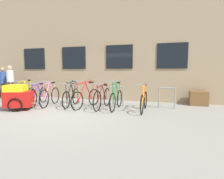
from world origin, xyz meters
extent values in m
plane|color=gray|center=(0.00, 0.00, 0.00)|extent=(42.00, 42.00, 0.00)
cube|color=tan|center=(0.00, 7.16, 2.72)|extent=(28.00, 7.92, 5.44)
cube|color=black|center=(-3.60, 3.18, 2.11)|extent=(1.30, 0.04, 1.12)
cube|color=black|center=(-1.20, 3.18, 2.11)|extent=(1.30, 0.04, 1.12)
cube|color=black|center=(1.20, 3.18, 2.11)|extent=(1.30, 0.04, 1.12)
cube|color=black|center=(3.60, 3.18, 2.11)|extent=(1.30, 0.04, 1.12)
cylinder|color=gray|center=(-2.92, 1.90, 0.39)|extent=(0.05, 0.05, 0.78)
cylinder|color=gray|center=(-2.33, 1.90, 0.39)|extent=(0.05, 0.05, 0.78)
cylinder|color=gray|center=(-2.62, 1.90, 0.78)|extent=(0.59, 0.05, 0.05)
cylinder|color=gray|center=(-0.92, 1.90, 0.39)|extent=(0.05, 0.05, 0.78)
cylinder|color=gray|center=(-0.33, 1.90, 0.39)|extent=(0.05, 0.05, 0.78)
cylinder|color=gray|center=(-0.62, 1.90, 0.78)|extent=(0.59, 0.05, 0.05)
cylinder|color=gray|center=(1.08, 1.90, 0.39)|extent=(0.05, 0.05, 0.78)
cylinder|color=gray|center=(1.67, 1.90, 0.39)|extent=(0.05, 0.05, 0.78)
cylinder|color=gray|center=(1.38, 1.90, 0.78)|extent=(0.59, 0.05, 0.05)
cylinder|color=gray|center=(3.08, 1.90, 0.39)|extent=(0.05, 0.05, 0.78)
cylinder|color=gray|center=(3.67, 1.90, 0.39)|extent=(0.05, 0.05, 0.78)
cylinder|color=gray|center=(3.38, 1.90, 0.78)|extent=(0.59, 0.05, 0.05)
torus|color=black|center=(1.00, 1.81, 0.36)|extent=(0.07, 0.76, 0.76)
torus|color=black|center=(0.96, 0.74, 0.36)|extent=(0.07, 0.76, 0.76)
cylinder|color=maroon|center=(0.97, 1.03, 0.62)|extent=(0.05, 0.52, 0.66)
cylinder|color=maroon|center=(0.99, 1.45, 0.58)|extent=(0.05, 0.39, 0.57)
cylinder|color=maroon|center=(0.98, 1.21, 0.90)|extent=(0.07, 0.85, 0.12)
cylinder|color=maroon|center=(0.99, 1.54, 0.33)|extent=(0.04, 0.54, 0.08)
cylinder|color=maroon|center=(1.00, 1.72, 0.61)|extent=(0.03, 0.20, 0.50)
cylinder|color=maroon|center=(0.96, 0.76, 0.65)|extent=(0.03, 0.08, 0.58)
cube|color=black|center=(1.00, 1.63, 0.88)|extent=(0.11, 0.20, 0.06)
cylinder|color=gray|center=(0.97, 0.79, 0.97)|extent=(0.44, 0.04, 0.03)
torus|color=black|center=(2.59, 1.74, 0.32)|extent=(0.06, 0.68, 0.68)
torus|color=black|center=(2.55, 0.69, 0.32)|extent=(0.06, 0.68, 0.68)
cylinder|color=orange|center=(2.56, 0.98, 0.61)|extent=(0.05, 0.50, 0.69)
cylinder|color=orange|center=(2.57, 1.39, 0.58)|extent=(0.05, 0.37, 0.64)
cylinder|color=orange|center=(2.57, 1.15, 0.92)|extent=(0.06, 0.82, 0.09)
cylinder|color=orange|center=(2.58, 1.48, 0.30)|extent=(0.04, 0.52, 0.07)
cylinder|color=orange|center=(2.58, 1.65, 0.60)|extent=(0.03, 0.20, 0.58)
cylinder|color=orange|center=(2.55, 0.72, 0.63)|extent=(0.03, 0.08, 0.63)
cube|color=black|center=(2.58, 1.56, 0.92)|extent=(0.11, 0.20, 0.06)
cylinder|color=gray|center=(2.55, 0.74, 0.97)|extent=(0.44, 0.04, 0.03)
torus|color=black|center=(0.43, 1.76, 0.33)|extent=(0.20, 0.70, 0.71)
torus|color=black|center=(0.19, 0.71, 0.33)|extent=(0.20, 0.70, 0.71)
cylinder|color=red|center=(0.26, 1.00, 0.67)|extent=(0.15, 0.52, 0.78)
cylinder|color=red|center=(0.35, 1.41, 0.62)|extent=(0.12, 0.39, 0.68)
cylinder|color=red|center=(0.30, 1.17, 1.00)|extent=(0.23, 0.84, 0.14)
cylinder|color=red|center=(0.37, 1.50, 0.31)|extent=(0.15, 0.53, 0.07)
cylinder|color=red|center=(0.41, 1.68, 0.64)|extent=(0.07, 0.20, 0.62)
cylinder|color=red|center=(0.19, 0.73, 0.69)|extent=(0.04, 0.08, 0.71)
cube|color=black|center=(0.39, 1.59, 0.98)|extent=(0.14, 0.22, 0.06)
cylinder|color=gray|center=(0.20, 0.76, 1.08)|extent=(0.43, 0.12, 0.03)
torus|color=black|center=(-1.37, 1.69, 0.35)|extent=(0.14, 0.74, 0.74)
torus|color=black|center=(-1.23, 0.73, 0.35)|extent=(0.14, 0.74, 0.74)
cylinder|color=pink|center=(-1.27, 0.99, 0.64)|extent=(0.10, 0.47, 0.71)
cylinder|color=pink|center=(-1.32, 1.36, 0.60)|extent=(0.08, 0.34, 0.63)
cylinder|color=pink|center=(-1.29, 1.14, 0.95)|extent=(0.14, 0.74, 0.11)
cylinder|color=pink|center=(-1.34, 1.45, 0.32)|extent=(0.09, 0.49, 0.08)
cylinder|color=pink|center=(-1.36, 1.60, 0.63)|extent=(0.05, 0.20, 0.57)
cylinder|color=pink|center=(-1.24, 0.75, 0.67)|extent=(0.04, 0.08, 0.64)
cube|color=black|center=(-1.34, 1.51, 0.94)|extent=(0.13, 0.21, 0.06)
cylinder|color=gray|center=(-1.24, 0.78, 1.02)|extent=(0.44, 0.09, 0.03)
torus|color=black|center=(1.55, 1.71, 0.33)|extent=(0.06, 0.70, 0.70)
torus|color=black|center=(1.53, 0.76, 0.33)|extent=(0.06, 0.70, 0.70)
cylinder|color=#1E7238|center=(1.53, 1.02, 0.66)|extent=(0.05, 0.46, 0.78)
cylinder|color=#1E7238|center=(1.54, 1.38, 0.62)|extent=(0.05, 0.33, 0.70)
cylinder|color=#1E7238|center=(1.54, 1.17, 1.00)|extent=(0.06, 0.73, 0.12)
cylinder|color=#1E7238|center=(1.55, 1.47, 0.31)|extent=(0.04, 0.48, 0.07)
cylinder|color=#1E7238|center=(1.55, 1.62, 0.65)|extent=(0.03, 0.20, 0.64)
cylinder|color=#1E7238|center=(1.53, 0.78, 0.69)|extent=(0.03, 0.08, 0.72)
cube|color=black|center=(1.55, 1.53, 0.99)|extent=(0.11, 0.20, 0.06)
cylinder|color=gray|center=(1.53, 0.81, 1.07)|extent=(0.44, 0.04, 0.03)
torus|color=black|center=(-0.44, 1.81, 0.33)|extent=(0.11, 0.70, 0.70)
torus|color=black|center=(-0.34, 0.84, 0.33)|extent=(0.11, 0.70, 0.70)
cylinder|color=black|center=(-0.36, 1.11, 0.60)|extent=(0.08, 0.47, 0.65)
cylinder|color=black|center=(-0.40, 1.48, 0.63)|extent=(0.07, 0.34, 0.72)
cylinder|color=black|center=(-0.38, 1.26, 0.95)|extent=(0.11, 0.75, 0.11)
cylinder|color=black|center=(-0.41, 1.57, 0.30)|extent=(0.07, 0.49, 0.07)
cylinder|color=black|center=(-0.43, 1.72, 0.66)|extent=(0.04, 0.20, 0.67)
cylinder|color=black|center=(-0.34, 0.86, 0.62)|extent=(0.04, 0.08, 0.59)
cube|color=black|center=(-0.42, 1.63, 1.02)|extent=(0.12, 0.21, 0.06)
cylinder|color=gray|center=(-0.34, 0.89, 0.94)|extent=(0.44, 0.07, 0.03)
torus|color=black|center=(-2.01, 1.70, 0.35)|extent=(0.21, 0.72, 0.74)
torus|color=black|center=(-1.77, 0.73, 0.35)|extent=(0.21, 0.72, 0.74)
cylinder|color=#722D99|center=(-1.84, 1.00, 0.60)|extent=(0.15, 0.47, 0.63)
cylinder|color=#722D99|center=(-1.93, 1.37, 0.57)|extent=(0.12, 0.35, 0.57)
cylinder|color=#722D99|center=(-1.87, 1.15, 0.88)|extent=(0.21, 0.76, 0.09)
cylinder|color=#722D99|center=(-1.95, 1.46, 0.32)|extent=(0.14, 0.49, 0.08)
cylinder|color=#722D99|center=(-1.98, 1.61, 0.60)|extent=(0.07, 0.20, 0.51)
cylinder|color=#722D99|center=(-1.78, 0.76, 0.63)|extent=(0.05, 0.08, 0.56)
cube|color=black|center=(-1.96, 1.53, 0.88)|extent=(0.14, 0.22, 0.06)
cylinder|color=gray|center=(-1.78, 0.78, 0.94)|extent=(0.43, 0.13, 0.03)
torus|color=black|center=(-2.83, 1.91, 0.31)|extent=(0.16, 0.66, 0.67)
torus|color=black|center=(-2.66, 0.97, 0.31)|extent=(0.16, 0.66, 0.67)
cylinder|color=yellow|center=(-2.71, 1.23, 0.63)|extent=(0.12, 0.46, 0.75)
cylinder|color=yellow|center=(-2.77, 1.59, 0.62)|extent=(0.09, 0.33, 0.72)
cylinder|color=yellow|center=(-2.73, 1.38, 0.99)|extent=(0.16, 0.72, 0.06)
cylinder|color=yellow|center=(-2.79, 1.68, 0.29)|extent=(0.11, 0.48, 0.07)
cylinder|color=yellow|center=(-2.81, 1.82, 0.65)|extent=(0.06, 0.20, 0.67)
cylinder|color=yellow|center=(-2.66, 0.99, 0.66)|extent=(0.04, 0.08, 0.69)
cube|color=black|center=(-2.80, 1.73, 1.01)|extent=(0.13, 0.21, 0.06)
cylinder|color=gray|center=(-2.67, 1.02, 1.03)|extent=(0.44, 0.10, 0.03)
cube|color=red|center=(-1.90, 0.17, 0.41)|extent=(1.05, 0.88, 0.56)
cube|color=yellow|center=(-1.98, 0.14, 0.81)|extent=(0.83, 0.77, 0.24)
torus|color=black|center=(-2.01, 0.48, 0.23)|extent=(0.49, 0.22, 0.51)
torus|color=black|center=(-1.78, -0.14, 0.23)|extent=(0.49, 0.22, 0.51)
cylinder|color=gray|center=(-1.22, 0.42, 0.24)|extent=(0.53, 0.22, 0.03)
cube|color=brown|center=(-4.97, 2.63, 0.45)|extent=(1.62, 0.40, 0.05)
cube|color=brown|center=(-4.33, 2.63, 0.21)|extent=(0.08, 0.36, 0.42)
cylinder|color=brown|center=(-4.66, 2.17, 0.39)|extent=(0.14, 0.14, 0.78)
cylinder|color=brown|center=(-4.88, 2.19, 0.39)|extent=(0.14, 0.14, 0.78)
cylinder|color=#2D4C8C|center=(-4.77, 2.18, 1.10)|extent=(0.32, 0.32, 0.63)
sphere|color=tan|center=(-4.77, 2.18, 1.52)|extent=(0.22, 0.22, 0.22)
cylinder|color=brown|center=(-4.05, 2.09, 0.45)|extent=(0.14, 0.14, 0.89)
cylinder|color=brown|center=(-4.19, 1.92, 0.45)|extent=(0.14, 0.14, 0.89)
cylinder|color=silver|center=(-4.12, 2.00, 1.19)|extent=(0.32, 0.32, 0.60)
sphere|color=#D1A889|center=(-4.12, 2.00, 1.60)|extent=(0.22, 0.22, 0.22)
cube|color=#1E4C1E|center=(-4.04, 1.69, 0.22)|extent=(0.29, 0.21, 0.44)
cube|color=brown|center=(4.68, 2.85, 0.30)|extent=(0.70, 0.44, 0.60)
camera|label=1|loc=(3.09, -5.01, 1.41)|focal=27.79mm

